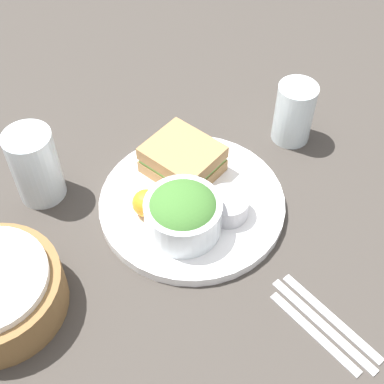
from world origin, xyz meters
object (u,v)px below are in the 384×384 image
plate (192,203)px  dressing_cup (228,206)px  sandwich (183,159)px  water_glass (294,113)px  fork (331,317)px  spoon (314,333)px  knife (323,325)px  salad_bowl (183,213)px  drink_glass (35,166)px

plate → dressing_cup: dressing_cup is taller
sandwich → plate: bearing=158.0°
dressing_cup → water_glass: bearing=-68.3°
plate → fork: 0.28m
sandwich → spoon: 0.34m
plate → knife: plate is taller
sandwich → salad_bowl: 0.12m
water_glass → dressing_cup: bearing=111.7°
sandwich → knife: size_ratio=0.75×
drink_glass → fork: (-0.45, -0.23, -0.06)m
fork → plate: bearing=-176.3°
plate → water_glass: bearing=-82.8°
plate → dressing_cup: (-0.05, -0.03, 0.03)m
dressing_cup → knife: 0.23m
sandwich → knife: 0.34m
dressing_cup → water_glass: size_ratio=0.58×
dressing_cup → fork: size_ratio=0.38×
salad_bowl → knife: (-0.24, -0.07, -0.05)m
salad_bowl → water_glass: (0.07, -0.29, 0.00)m
fork → water_glass: bearing=141.6°
spoon → salad_bowl: bearing=-173.4°
drink_glass → spoon: bearing=-156.9°
dressing_cup → spoon: bearing=174.3°
dressing_cup → plate: bearing=28.8°
spoon → water_glass: 0.39m
plate → spoon: bearing=-178.5°
plate → dressing_cup: bearing=-151.2°
sandwich → salad_bowl: bearing=145.4°
knife → salad_bowl: bearing=-169.3°
fork → dressing_cup: bearing=178.2°
sandwich → fork: (-0.34, -0.02, -0.04)m
dressing_cup → sandwich: bearing=2.4°
plate → spoon: (-0.28, -0.01, -0.01)m
salad_bowl → drink_glass: size_ratio=0.90×
water_glass → spoon: bearing=142.7°
fork → spoon: same height
sandwich → spoon: (-0.34, 0.02, -0.04)m
sandwich → water_glass: bearing=-98.1°
salad_bowl → knife: 0.26m
dressing_cup → spoon: 0.23m
salad_bowl → drink_glass: drink_glass is taller
knife → water_glass: water_glass is taller
dressing_cup → fork: bearing=-176.6°
knife → water_glass: 0.38m
spoon → water_glass: (0.31, -0.24, 0.05)m
sandwich → dressing_cup: bearing=-177.6°
spoon → fork: bearing=90.0°
knife → spoon: (-0.00, 0.02, 0.00)m
drink_glass → plate: bearing=-132.8°
salad_bowl → knife: size_ratio=0.65×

